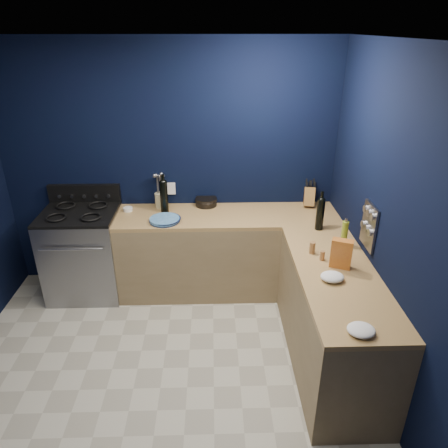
{
  "coord_description": "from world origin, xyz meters",
  "views": [
    {
      "loc": [
        0.45,
        -2.5,
        2.68
      ],
      "look_at": [
        0.55,
        1.0,
        1.0
      ],
      "focal_mm": 33.37,
      "sensor_mm": 36.0,
      "label": 1
    }
  ],
  "objects_px": {
    "gas_range": "(85,254)",
    "crouton_bag": "(341,254)",
    "plate_stack": "(165,220)",
    "knife_block": "(309,196)",
    "utensil_crock": "(161,200)"
  },
  "relations": [
    {
      "from": "gas_range",
      "to": "crouton_bag",
      "type": "bearing_deg",
      "value": -23.47
    },
    {
      "from": "gas_range",
      "to": "plate_stack",
      "type": "bearing_deg",
      "value": -8.89
    },
    {
      "from": "crouton_bag",
      "to": "plate_stack",
      "type": "bearing_deg",
      "value": 172.07
    },
    {
      "from": "plate_stack",
      "to": "gas_range",
      "type": "bearing_deg",
      "value": 171.11
    },
    {
      "from": "plate_stack",
      "to": "knife_block",
      "type": "distance_m",
      "value": 1.58
    },
    {
      "from": "gas_range",
      "to": "knife_block",
      "type": "bearing_deg",
      "value": 5.78
    },
    {
      "from": "knife_block",
      "to": "crouton_bag",
      "type": "distance_m",
      "value": 1.29
    },
    {
      "from": "plate_stack",
      "to": "crouton_bag",
      "type": "distance_m",
      "value": 1.76
    },
    {
      "from": "crouton_bag",
      "to": "knife_block",
      "type": "bearing_deg",
      "value": 112.08
    },
    {
      "from": "utensil_crock",
      "to": "crouton_bag",
      "type": "height_order",
      "value": "crouton_bag"
    },
    {
      "from": "utensil_crock",
      "to": "knife_block",
      "type": "distance_m",
      "value": 1.6
    },
    {
      "from": "utensil_crock",
      "to": "knife_block",
      "type": "height_order",
      "value": "knife_block"
    },
    {
      "from": "knife_block",
      "to": "crouton_bag",
      "type": "relative_size",
      "value": 0.82
    },
    {
      "from": "knife_block",
      "to": "plate_stack",
      "type": "bearing_deg",
      "value": -155.28
    },
    {
      "from": "plate_stack",
      "to": "utensil_crock",
      "type": "bearing_deg",
      "value": 101.09
    }
  ]
}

